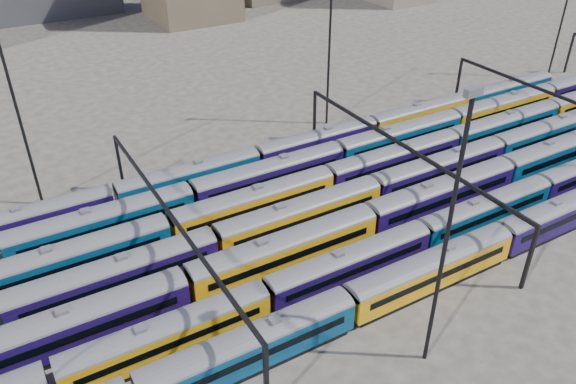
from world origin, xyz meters
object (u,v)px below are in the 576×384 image
rake_0 (431,267)px  rake_1 (266,294)px  rake_2 (186,283)px  mast_2 (448,231)px

rake_0 → rake_1: rake_0 is taller
rake_1 → rake_0: bearing=-17.0°
rake_0 → rake_2: rake_2 is taller
rake_0 → rake_2: bearing=156.0°
mast_2 → rake_0: bearing=46.1°
rake_0 → rake_1: size_ratio=0.87×
rake_0 → rake_1: bearing=163.0°
rake_1 → mast_2: bearing=-51.2°
rake_0 → rake_1: (-16.39, 5.00, -0.12)m
rake_0 → rake_2: (-22.49, 10.00, 0.21)m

